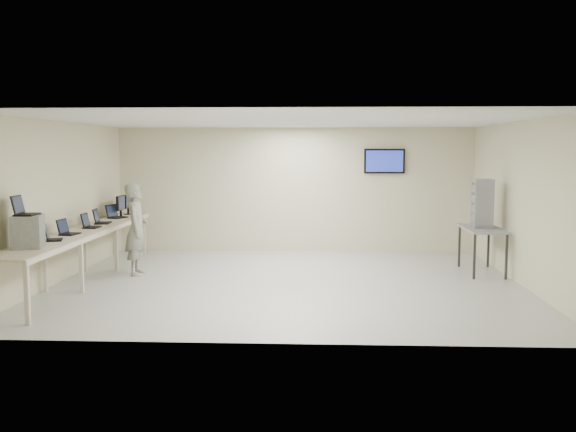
{
  "coord_description": "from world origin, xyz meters",
  "views": [
    {
      "loc": [
        0.52,
        -10.96,
        2.32
      ],
      "look_at": [
        0.0,
        0.2,
        1.15
      ],
      "focal_mm": 40.0,
      "sensor_mm": 36.0,
      "label": 1
    }
  ],
  "objects_px": {
    "soldier": "(136,229)",
    "side_table": "(482,232)",
    "equipment_box": "(28,232)",
    "workbench": "(83,235)"
  },
  "relations": [
    {
      "from": "soldier",
      "to": "side_table",
      "type": "relative_size",
      "value": 1.2
    },
    {
      "from": "workbench",
      "to": "soldier",
      "type": "height_order",
      "value": "soldier"
    },
    {
      "from": "soldier",
      "to": "equipment_box",
      "type": "bearing_deg",
      "value": 155.93
    },
    {
      "from": "side_table",
      "to": "equipment_box",
      "type": "bearing_deg",
      "value": -157.02
    },
    {
      "from": "soldier",
      "to": "side_table",
      "type": "bearing_deg",
      "value": -92.24
    },
    {
      "from": "soldier",
      "to": "side_table",
      "type": "height_order",
      "value": "soldier"
    },
    {
      "from": "side_table",
      "to": "workbench",
      "type": "bearing_deg",
      "value": -171.44
    },
    {
      "from": "workbench",
      "to": "equipment_box",
      "type": "xyz_separation_m",
      "value": [
        -0.06,
        -1.99,
        0.31
      ]
    },
    {
      "from": "equipment_box",
      "to": "side_table",
      "type": "relative_size",
      "value": 0.33
    },
    {
      "from": "workbench",
      "to": "equipment_box",
      "type": "height_order",
      "value": "equipment_box"
    }
  ]
}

